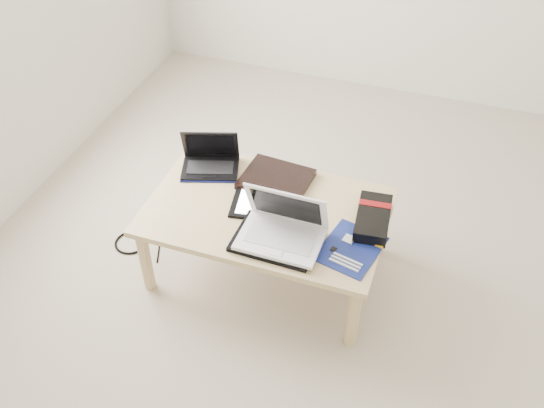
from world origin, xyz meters
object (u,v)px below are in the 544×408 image
(coffee_table, at_px, (267,217))
(gpu_box, at_px, (373,218))
(white_laptop, at_px, (283,228))
(netbook, at_px, (210,161))

(coffee_table, xyz_separation_m, gpu_box, (0.48, 0.07, 0.08))
(white_laptop, bearing_deg, netbook, 143.77)
(coffee_table, distance_m, gpu_box, 0.49)
(white_laptop, distance_m, gpu_box, 0.42)
(white_laptop, xyz_separation_m, gpu_box, (0.35, 0.23, -0.04))
(gpu_box, bearing_deg, coffee_table, -172.07)
(netbook, xyz_separation_m, white_laptop, (0.50, -0.36, 0.03))
(gpu_box, bearing_deg, netbook, 170.83)
(netbook, height_order, gpu_box, netbook)
(netbook, relative_size, gpu_box, 1.08)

